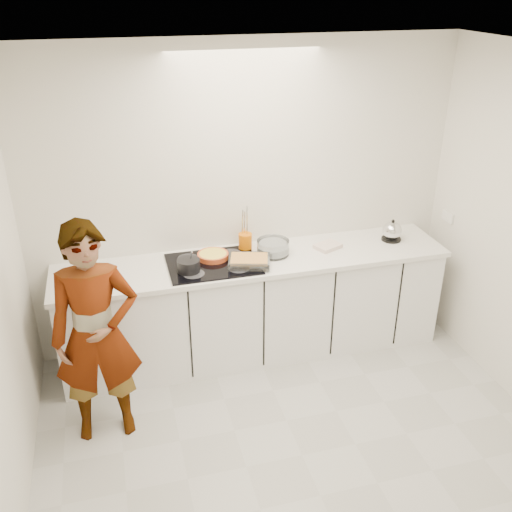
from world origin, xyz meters
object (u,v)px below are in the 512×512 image
object	(u,v)px
mixing_bowl	(273,248)
cook	(96,335)
tart_dish	(213,255)
kettle	(392,231)
saucepan	(189,265)
hob	(213,264)
baking_dish	(249,261)
utensil_crock	(245,242)

from	to	relation	value
mixing_bowl	cook	bearing A→B (deg)	-154.41
tart_dish	mixing_bowl	world-z (taller)	mixing_bowl
tart_dish	cook	distance (m)	1.20
kettle	cook	xyz separation A→B (m)	(-2.53, -0.70, -0.17)
tart_dish	mixing_bowl	bearing A→B (deg)	-3.81
saucepan	hob	bearing A→B (deg)	22.51
tart_dish	cook	size ratio (longest dim) A/B	0.16
kettle	baking_dish	bearing A→B (deg)	-172.95
hob	saucepan	xyz separation A→B (m)	(-0.21, -0.09, 0.06)
saucepan	utensil_crock	distance (m)	0.61
baking_dish	cook	world-z (taller)	cook
utensil_crock	tart_dish	bearing A→B (deg)	-158.34
baking_dish	tart_dish	bearing A→B (deg)	142.69
mixing_bowl	utensil_crock	distance (m)	0.25
cook	saucepan	bearing A→B (deg)	37.02
saucepan	cook	size ratio (longest dim) A/B	0.12
tart_dish	mixing_bowl	distance (m)	0.50
utensil_crock	baking_dish	bearing A→B (deg)	-98.43
hob	baking_dish	bearing A→B (deg)	-20.24
hob	mixing_bowl	xyz separation A→B (m)	(0.52, 0.06, 0.05)
kettle	cook	world-z (taller)	cook
tart_dish	cook	world-z (taller)	cook
cook	hob	bearing A→B (deg)	34.12
utensil_crock	cook	size ratio (longest dim) A/B	0.09
tart_dish	saucepan	size ratio (longest dim) A/B	1.34
kettle	utensil_crock	bearing A→B (deg)	173.32
utensil_crock	mixing_bowl	bearing A→B (deg)	-37.64
hob	utensil_crock	world-z (taller)	utensil_crock
hob	mixing_bowl	size ratio (longest dim) A/B	2.07
hob	cook	xyz separation A→B (m)	(-0.93, -0.63, -0.10)
saucepan	baking_dish	size ratio (longest dim) A/B	0.54
cook	utensil_crock	bearing A→B (deg)	33.96
hob	utensil_crock	bearing A→B (deg)	33.62
mixing_bowl	utensil_crock	xyz separation A→B (m)	(-0.20, 0.15, 0.01)
utensil_crock	saucepan	bearing A→B (deg)	-150.47
mixing_bowl	kettle	xyz separation A→B (m)	(1.08, 0.00, 0.02)
baking_dish	cook	bearing A→B (deg)	-156.12
saucepan	cook	world-z (taller)	cook
kettle	hob	bearing A→B (deg)	-177.74
hob	cook	size ratio (longest dim) A/B	0.44
tart_dish	kettle	xyz separation A→B (m)	(1.58, -0.03, 0.04)
baking_dish	cook	size ratio (longest dim) A/B	0.23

